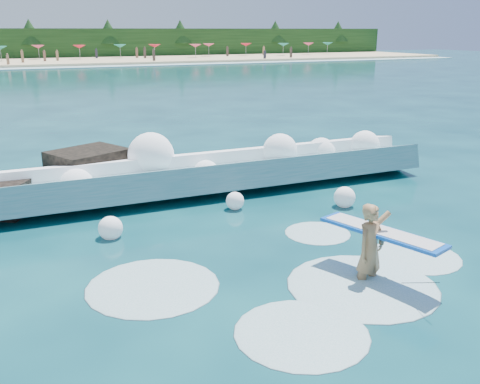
{
  "coord_description": "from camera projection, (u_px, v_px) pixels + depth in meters",
  "views": [
    {
      "loc": [
        -3.22,
        -8.69,
        4.75
      ],
      "look_at": [
        1.5,
        2.0,
        1.2
      ],
      "focal_mm": 40.0,
      "sensor_mm": 36.0,
      "label": 1
    }
  ],
  "objects": [
    {
      "name": "treeline",
      "position": [
        17.0,
        44.0,
        86.53
      ],
      "size": [
        140.0,
        4.0,
        5.0
      ],
      "primitive_type": "cube",
      "color": "black",
      "rests_on": "ground"
    },
    {
      "name": "wave_spray",
      "position": [
        181.0,
        164.0,
        16.06
      ],
      "size": [
        14.35,
        4.73,
        1.86
      ],
      "color": "white",
      "rests_on": "ground"
    },
    {
      "name": "ground",
      "position": [
        211.0,
        289.0,
        10.23
      ],
      "size": [
        200.0,
        200.0,
        0.0
      ],
      "primitive_type": "plane",
      "color": "#072E39",
      "rests_on": "ground"
    },
    {
      "name": "surfer_with_board",
      "position": [
        373.0,
        247.0,
        10.42
      ],
      "size": [
        1.4,
        3.03,
        1.9
      ],
      "color": "#A97A4F",
      "rests_on": "ground"
    },
    {
      "name": "surf_foam",
      "position": [
        316.0,
        284.0,
        10.41
      ],
      "size": [
        9.37,
        5.69,
        0.15
      ],
      "color": "silver",
      "rests_on": "ground"
    },
    {
      "name": "beach",
      "position": [
        22.0,
        62.0,
        78.45
      ],
      "size": [
        140.0,
        20.0,
        0.4
      ],
      "primitive_type": "cube",
      "color": "tan",
      "rests_on": "ground"
    },
    {
      "name": "wet_band",
      "position": [
        26.0,
        68.0,
        68.86
      ],
      "size": [
        140.0,
        5.0,
        0.08
      ],
      "primitive_type": "cube",
      "color": "silver",
      "rests_on": "ground"
    },
    {
      "name": "breaking_wave",
      "position": [
        182.0,
        177.0,
        16.15
      ],
      "size": [
        15.92,
        2.57,
        1.37
      ],
      "color": "teal",
      "rests_on": "ground"
    },
    {
      "name": "beach_umbrellas",
      "position": [
        18.0,
        47.0,
        79.39
      ],
      "size": [
        112.42,
        6.81,
        0.5
      ],
      "color": "#137769",
      "rests_on": "ground"
    }
  ]
}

